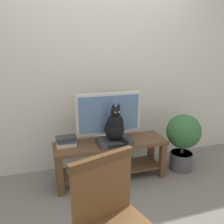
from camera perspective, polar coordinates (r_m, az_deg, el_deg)
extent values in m
plane|color=slate|center=(2.50, 4.13, -22.37)|extent=(12.00, 12.00, 0.00)
cube|color=beige|center=(2.95, -2.72, 12.90)|extent=(7.00, 0.12, 2.80)
cube|color=#513823|center=(2.68, -0.32, -8.00)|extent=(1.34, 0.41, 0.04)
cube|color=#513823|center=(2.57, -13.11, -15.76)|extent=(0.07, 0.07, 0.44)
cube|color=#513823|center=(2.89, 12.71, -11.94)|extent=(0.07, 0.07, 0.44)
cube|color=#513823|center=(2.84, -13.62, -12.57)|extent=(0.07, 0.07, 0.44)
cube|color=#513823|center=(3.13, 9.88, -9.52)|extent=(0.07, 0.07, 0.44)
cube|color=#513823|center=(2.84, -0.31, -14.23)|extent=(1.24, 0.33, 0.02)
cube|color=#B7B7BC|center=(2.74, -0.79, -6.68)|extent=(0.31, 0.20, 0.03)
cube|color=#B7B7BC|center=(2.72, -0.80, -5.78)|extent=(0.06, 0.04, 0.06)
cube|color=#B7B7BC|center=(2.63, -0.82, -0.26)|extent=(0.78, 0.05, 0.48)
cube|color=#4C6B93|center=(2.61, -0.64, -0.43)|extent=(0.72, 0.01, 0.42)
sphere|color=#2672F2|center=(2.80, 6.78, -4.25)|extent=(0.01, 0.01, 0.01)
cube|color=#2D2D30|center=(2.63, 0.68, -7.42)|extent=(0.38, 0.27, 0.05)
cube|color=black|center=(2.50, 1.66, -8.60)|extent=(0.23, 0.01, 0.03)
ellipsoid|color=black|center=(2.57, 0.69, -4.31)|extent=(0.22, 0.23, 0.25)
ellipsoid|color=black|center=(2.52, 0.90, -2.84)|extent=(0.19, 0.15, 0.23)
sphere|color=black|center=(2.47, 0.99, 0.03)|extent=(0.11, 0.11, 0.11)
cone|color=black|center=(2.44, 0.34, 1.57)|extent=(0.05, 0.05, 0.06)
cone|color=black|center=(2.46, 1.66, 1.67)|extent=(0.05, 0.05, 0.06)
sphere|color=#B2C64C|center=(2.41, 0.88, -0.13)|extent=(0.02, 0.02, 0.02)
sphere|color=#B2C64C|center=(2.43, 1.85, -0.04)|extent=(0.02, 0.02, 0.02)
cylinder|color=black|center=(2.56, 2.69, -6.92)|extent=(0.10, 0.19, 0.04)
cube|color=brown|center=(1.52, -2.39, -18.52)|extent=(0.42, 0.16, 0.45)
cube|color=#4D331C|center=(1.42, -2.48, -11.98)|extent=(0.45, 0.18, 0.06)
cube|color=beige|center=(2.61, -11.53, -8.08)|extent=(0.23, 0.14, 0.04)
cube|color=#33477A|center=(2.60, -11.28, -7.23)|extent=(0.20, 0.15, 0.03)
cube|color=#2D2D33|center=(2.59, -11.61, -6.58)|extent=(0.23, 0.15, 0.04)
cylinder|color=#47474C|center=(3.17, 17.12, -11.76)|extent=(0.30, 0.30, 0.23)
cylinder|color=#332319|center=(3.13, 17.27, -10.03)|extent=(0.27, 0.27, 0.02)
cylinder|color=#4C3823|center=(3.10, 17.38, -8.83)|extent=(0.04, 0.04, 0.12)
sphere|color=#2D5B33|center=(3.01, 17.75, -4.70)|extent=(0.44, 0.44, 0.44)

